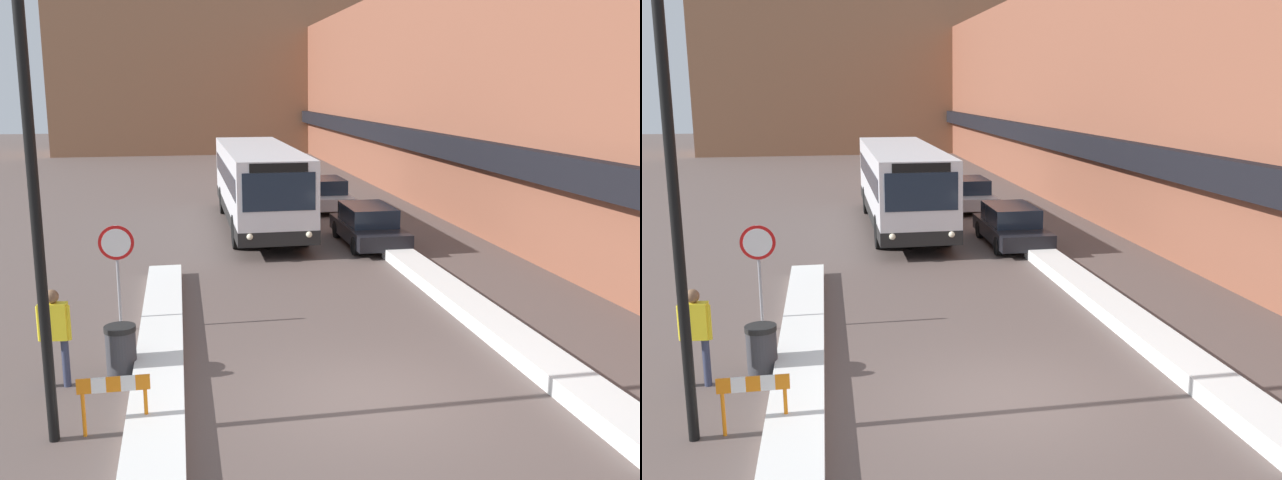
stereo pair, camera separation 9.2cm
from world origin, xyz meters
TOP-DOWN VIEW (x-y plane):
  - ground_plane at (0.00, 0.00)m, footprint 160.00×160.00m
  - building_row_right at (9.98, 24.00)m, footprint 5.50×60.00m
  - building_backdrop_far at (0.00, 51.67)m, footprint 26.00×8.00m
  - snow_bank_left at (-3.60, 3.03)m, footprint 0.90×12.61m
  - snow_bank_right at (3.60, 3.53)m, footprint 0.90×13.39m
  - city_bus at (-0.13, 15.97)m, footprint 2.60×11.59m
  - parked_car_front at (3.20, 12.15)m, footprint 1.80×4.59m
  - parked_car_middle at (3.20, 19.77)m, footprint 1.93×4.42m
  - stop_sign at (-4.50, 4.58)m, footprint 0.76×0.08m
  - street_lamp at (-4.85, -0.49)m, footprint 1.46×0.36m
  - pedestrian at (-5.38, 1.63)m, footprint 0.59×0.28m
  - trash_bin at (-4.29, 1.99)m, footprint 0.59×0.59m
  - construction_barricade at (-4.21, -0.44)m, footprint 1.10×0.06m

SIDE VIEW (x-z plane):
  - ground_plane at x=0.00m, z-range 0.00..0.00m
  - snow_bank_left at x=-3.60m, z-range 0.00..0.28m
  - snow_bank_right at x=3.60m, z-range 0.00..0.33m
  - trash_bin at x=-4.29m, z-range 0.00..0.95m
  - construction_barricade at x=-4.21m, z-range 0.20..1.14m
  - parked_car_front at x=3.20m, z-range 0.00..1.37m
  - parked_car_middle at x=3.20m, z-range 0.01..1.39m
  - pedestrian at x=-5.38m, z-range 0.18..2.00m
  - city_bus at x=-0.13m, z-range 0.16..3.28m
  - stop_sign at x=-4.50m, z-range 0.54..2.91m
  - street_lamp at x=-4.85m, z-range 0.78..7.73m
  - building_row_right at x=9.98m, z-range -0.02..10.17m
  - building_backdrop_far at x=0.00m, z-range 0.00..15.85m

